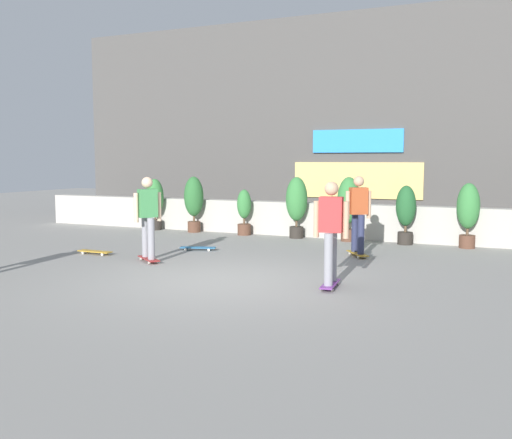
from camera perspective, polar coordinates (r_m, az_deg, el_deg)
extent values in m
plane|color=gray|center=(9.78, -3.60, -6.09)|extent=(48.00, 48.00, 0.00)
cube|color=#B2ADA3|center=(15.22, 6.91, -0.08)|extent=(18.00, 0.40, 0.90)
cube|color=#4C4947|center=(19.04, 10.61, 9.51)|extent=(20.00, 2.00, 6.50)
cube|color=#3399F2|center=(17.98, 9.98, 7.66)|extent=(2.80, 0.08, 0.70)
cube|color=#F2CC72|center=(18.00, 9.91, 3.84)|extent=(4.00, 0.06, 1.10)
cylinder|color=#2D2823|center=(17.01, -9.92, -0.50)|extent=(0.36, 0.36, 0.30)
cylinder|color=brown|center=(16.99, -9.93, 0.25)|extent=(0.06, 0.06, 0.15)
ellipsoid|color=#387F3D|center=(16.94, -9.97, 2.24)|extent=(0.50, 0.50, 1.03)
cylinder|color=brown|center=(16.33, -6.14, -0.72)|extent=(0.36, 0.36, 0.30)
cylinder|color=brown|center=(16.31, -6.15, 0.07)|extent=(0.06, 0.06, 0.15)
ellipsoid|color=#2D6B33|center=(16.25, -6.17, 2.28)|extent=(0.54, 0.54, 1.11)
cylinder|color=brown|center=(15.61, -1.18, -0.99)|extent=(0.36, 0.36, 0.30)
cylinder|color=brown|center=(15.58, -1.18, -0.17)|extent=(0.06, 0.06, 0.15)
ellipsoid|color=#387F3D|center=(15.54, -1.18, 1.54)|extent=(0.38, 0.38, 0.78)
cylinder|color=#2D2823|center=(15.04, 4.01, -1.27)|extent=(0.36, 0.36, 0.30)
cylinder|color=brown|center=(15.01, 4.02, -0.42)|extent=(0.06, 0.06, 0.15)
ellipsoid|color=#387F3D|center=(14.95, 4.04, 2.04)|extent=(0.56, 0.56, 1.14)
cylinder|color=brown|center=(14.63, 9.09, -1.54)|extent=(0.36, 0.36, 0.30)
cylinder|color=brown|center=(14.60, 9.10, -0.66)|extent=(0.06, 0.06, 0.15)
ellipsoid|color=#387F3D|center=(14.54, 9.15, 1.90)|extent=(0.57, 0.57, 1.16)
cylinder|color=#2D2823|center=(14.34, 14.53, -1.80)|extent=(0.36, 0.36, 0.30)
cylinder|color=brown|center=(14.31, 14.55, -0.91)|extent=(0.06, 0.06, 0.15)
ellipsoid|color=#235B2D|center=(14.25, 14.61, 1.32)|extent=(0.47, 0.47, 0.97)
cylinder|color=brown|center=(14.18, 20.14, -2.07)|extent=(0.36, 0.36, 0.30)
cylinder|color=brown|center=(14.15, 20.17, -1.16)|extent=(0.06, 0.06, 0.15)
ellipsoid|color=#387F3D|center=(14.09, 20.26, 1.26)|extent=(0.51, 0.51, 1.05)
cube|color=#BF8C26|center=(12.37, 10.00, -3.31)|extent=(0.62, 0.77, 0.02)
cylinder|color=silver|center=(12.17, 10.79, -3.66)|extent=(0.06, 0.06, 0.06)
cylinder|color=silver|center=(12.11, 10.09, -3.69)|extent=(0.06, 0.06, 0.06)
cylinder|color=silver|center=(12.65, 9.92, -3.28)|extent=(0.06, 0.06, 0.06)
cylinder|color=silver|center=(12.59, 9.23, -3.31)|extent=(0.06, 0.06, 0.06)
cylinder|color=#282D4C|center=(12.15, 10.34, -1.49)|extent=(0.14, 0.14, 0.82)
cylinder|color=#282D4C|center=(12.48, 9.74, -1.28)|extent=(0.14, 0.14, 0.82)
cube|color=#B24C26|center=(12.25, 10.10, 1.82)|extent=(0.41, 0.37, 0.56)
sphere|color=tan|center=(12.22, 10.13, 3.74)|extent=(0.22, 0.22, 0.22)
cylinder|color=tan|center=(12.34, 11.11, 1.46)|extent=(0.09, 0.09, 0.58)
cylinder|color=tan|center=(12.17, 9.06, 1.44)|extent=(0.09, 0.09, 0.58)
cube|color=maroon|center=(11.76, -10.57, -3.81)|extent=(0.76, 0.64, 0.02)
cylinder|color=silver|center=(11.98, -11.33, -3.82)|extent=(0.06, 0.06, 0.06)
cylinder|color=silver|center=(12.03, -10.60, -3.77)|extent=(0.06, 0.06, 0.06)
cylinder|color=silver|center=(11.49, -10.53, -4.22)|extent=(0.06, 0.06, 0.06)
cylinder|color=silver|center=(11.54, -9.78, -4.16)|extent=(0.06, 0.06, 0.06)
cylinder|color=gray|center=(11.86, -10.89, -1.67)|extent=(0.14, 0.14, 0.82)
cylinder|color=gray|center=(11.52, -10.33, -1.89)|extent=(0.14, 0.14, 0.82)
cube|color=#3F8C4C|center=(11.62, -10.68, 1.60)|extent=(0.38, 0.41, 0.56)
sphere|color=beige|center=(11.60, -10.72, 3.62)|extent=(0.22, 0.22, 0.22)
cylinder|color=beige|center=(11.56, -11.77, 1.15)|extent=(0.09, 0.09, 0.58)
cylinder|color=beige|center=(11.70, -9.58, 1.25)|extent=(0.09, 0.09, 0.58)
cube|color=#72338C|center=(9.32, 7.35, -6.32)|extent=(0.29, 0.82, 0.02)
cylinder|color=silver|center=(9.06, 7.55, -6.92)|extent=(0.04, 0.06, 0.06)
cylinder|color=silver|center=(9.09, 6.55, -6.87)|extent=(0.04, 0.06, 0.06)
cylinder|color=silver|center=(9.56, 8.11, -6.25)|extent=(0.04, 0.06, 0.06)
cylinder|color=silver|center=(9.59, 7.16, -6.20)|extent=(0.04, 0.06, 0.06)
cylinder|color=gray|center=(9.06, 7.18, -3.96)|extent=(0.14, 0.14, 0.82)
cylinder|color=gray|center=(9.41, 7.58, -3.59)|extent=(0.14, 0.14, 0.82)
cube|color=red|center=(9.15, 7.44, 0.49)|extent=(0.38, 0.24, 0.56)
sphere|color=tan|center=(9.12, 7.48, 3.06)|extent=(0.22, 0.22, 0.22)
cylinder|color=tan|center=(9.12, 8.89, -0.05)|extent=(0.09, 0.09, 0.58)
cylinder|color=tan|center=(9.20, 6.00, 0.04)|extent=(0.09, 0.09, 0.58)
cube|color=#BF8C26|center=(12.91, -15.64, -3.05)|extent=(0.80, 0.20, 0.02)
cylinder|color=silver|center=(13.02, -16.74, -3.18)|extent=(0.06, 0.03, 0.06)
cylinder|color=silver|center=(13.14, -16.29, -3.08)|extent=(0.06, 0.03, 0.06)
cylinder|color=silver|center=(12.69, -14.96, -3.36)|extent=(0.06, 0.03, 0.06)
cylinder|color=silver|center=(12.82, -14.51, -3.26)|extent=(0.06, 0.03, 0.06)
cube|color=#266699|center=(13.04, -5.76, -2.77)|extent=(0.82, 0.44, 0.02)
cylinder|color=silver|center=(13.03, -6.95, -2.97)|extent=(0.06, 0.05, 0.06)
cylinder|color=silver|center=(13.18, -6.80, -2.86)|extent=(0.06, 0.05, 0.06)
cylinder|color=silver|center=(12.92, -4.70, -3.01)|extent=(0.06, 0.05, 0.06)
cylinder|color=silver|center=(13.08, -4.57, -2.91)|extent=(0.06, 0.05, 0.06)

